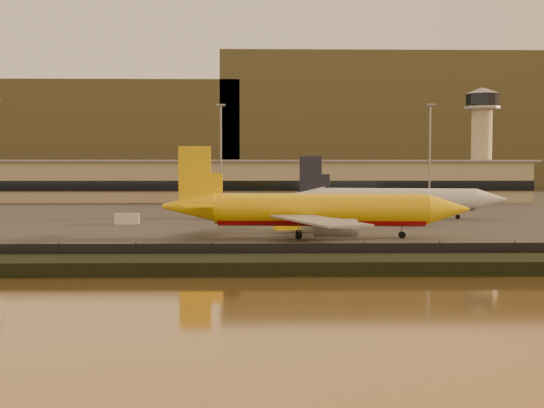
{
  "coord_description": "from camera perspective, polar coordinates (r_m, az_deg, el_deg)",
  "views": [
    {
      "loc": [
        -1.32,
        -84.2,
        10.28
      ],
      "look_at": [
        0.81,
        12.0,
        5.23
      ],
      "focal_mm": 45.0,
      "sensor_mm": 36.0,
      "label": 1
    }
  ],
  "objects": [
    {
      "name": "white_narrowbody_jet",
      "position": [
        139.83,
        10.26,
        0.36
      ],
      "size": [
        43.47,
        41.78,
        12.56
      ],
      "rotation": [
        0.0,
        0.0,
        -0.21
      ],
      "color": "silver",
      "rests_on": "tarmac"
    },
    {
      "name": "terminal_building",
      "position": [
        210.21,
        -4.87,
        1.89
      ],
      "size": [
        202.0,
        25.0,
        12.6
      ],
      "color": "tan",
      "rests_on": "tarmac"
    },
    {
      "name": "ground",
      "position": [
        84.84,
        -0.37,
        -3.96
      ],
      "size": [
        900.0,
        900.0,
        0.0
      ],
      "primitive_type": "plane",
      "color": "black",
      "rests_on": "ground"
    },
    {
      "name": "perimeter_fence",
      "position": [
        71.78,
        -0.2,
        -4.18
      ],
      "size": [
        300.0,
        0.05,
        2.2
      ],
      "primitive_type": "cube",
      "color": "black",
      "rests_on": "tarmac"
    },
    {
      "name": "dhl_cargo_jet",
      "position": [
        98.78,
        3.63,
        -0.55
      ],
      "size": [
        44.53,
        43.58,
        13.31
      ],
      "rotation": [
        0.0,
        0.0,
        -0.06
      ],
      "color": "yellow",
      "rests_on": "tarmac"
    },
    {
      "name": "embankment",
      "position": [
        67.89,
        -0.14,
        -5.11
      ],
      "size": [
        320.0,
        7.0,
        1.4
      ],
      "primitive_type": "cube",
      "color": "black",
      "rests_on": "ground"
    },
    {
      "name": "gse_vehicle_white",
      "position": [
        125.55,
        -12.04,
        -1.23
      ],
      "size": [
        4.45,
        2.3,
        1.94
      ],
      "primitive_type": "cube",
      "rotation": [
        0.0,
        0.0,
        0.09
      ],
      "color": "silver",
      "rests_on": "tarmac"
    },
    {
      "name": "distant_hills",
      "position": [
        425.17,
        -3.9,
        5.84
      ],
      "size": [
        470.0,
        160.0,
        70.0
      ],
      "color": "brown",
      "rests_on": "ground"
    },
    {
      "name": "control_tower",
      "position": [
        227.0,
        17.14,
        5.74
      ],
      "size": [
        11.2,
        11.2,
        35.5
      ],
      "color": "tan",
      "rests_on": "tarmac"
    },
    {
      "name": "apron_light_masts",
      "position": [
        160.13,
        4.6,
        4.93
      ],
      "size": [
        152.2,
        12.2,
        25.4
      ],
      "color": "slate",
      "rests_on": "tarmac"
    },
    {
      "name": "gse_vehicle_yellow",
      "position": [
        111.54,
        1.27,
        -1.7
      ],
      "size": [
        4.57,
        3.3,
        1.88
      ],
      "primitive_type": "cube",
      "rotation": [
        0.0,
        0.0,
        0.38
      ],
      "color": "yellow",
      "rests_on": "tarmac"
    },
    {
      "name": "tarmac",
      "position": [
        179.5,
        -0.84,
        -0.25
      ],
      "size": [
        320.0,
        220.0,
        0.2
      ],
      "primitive_type": "cube",
      "color": "#2D2D2D",
      "rests_on": "ground"
    }
  ]
}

